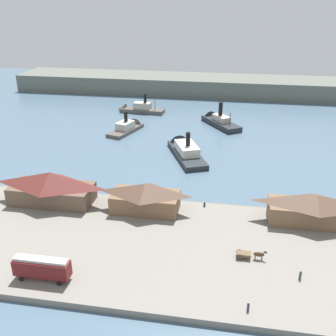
{
  "coord_description": "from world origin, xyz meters",
  "views": [
    {
      "loc": [
        17.98,
        -85.61,
        45.72
      ],
      "look_at": [
        1.0,
        12.51,
        2.0
      ],
      "focal_mm": 43.0,
      "sensor_mm": 36.0,
      "label": 1
    }
  ],
  "objects": [
    {
      "name": "ferry_moored_west",
      "position": [
        3.17,
        28.97,
        1.39
      ],
      "size": [
        15.4,
        25.02,
        10.34
      ],
      "color": "#23282D",
      "rests_on": "ground"
    },
    {
      "name": "quay_promenade",
      "position": [
        0.0,
        -22.0,
        0.6
      ],
      "size": [
        110.0,
        36.0,
        1.2
      ],
      "primitive_type": "cube",
      "color": "gray",
      "rests_on": "ground"
    },
    {
      "name": "pedestrian_near_cart",
      "position": [
        30.62,
        -27.94,
        1.99
      ],
      "size": [
        0.43,
        0.43,
        1.73
      ],
      "color": "#3D4C42",
      "rests_on": "quay_promenade"
    },
    {
      "name": "ferry_approaching_west",
      "position": [
        -22.02,
        71.5,
        1.39
      ],
      "size": [
        19.84,
        6.35,
        9.44
      ],
      "color": "#514C47",
      "rests_on": "ground"
    },
    {
      "name": "horse_cart",
      "position": [
        22.24,
        -23.56,
        2.13
      ],
      "size": [
        5.52,
        1.62,
        1.87
      ],
      "color": "brown",
      "rests_on": "quay_promenade"
    },
    {
      "name": "mooring_post_east",
      "position": [
        12.51,
        -5.54,
        1.65
      ],
      "size": [
        0.44,
        0.44,
        0.9
      ],
      "primitive_type": "cylinder",
      "color": "black",
      "rests_on": "quay_promenade"
    },
    {
      "name": "seawall_edge",
      "position": [
        0.0,
        -3.6,
        0.5
      ],
      "size": [
        110.0,
        0.8,
        1.0
      ],
      "primitive_type": "cube",
      "color": "#666159",
      "rests_on": "ground"
    },
    {
      "name": "far_headland",
      "position": [
        0.0,
        110.0,
        4.0
      ],
      "size": [
        180.0,
        24.0,
        8.0
      ],
      "primitive_type": "cube",
      "color": "#60665B",
      "rests_on": "ground"
    },
    {
      "name": "ferry_shed_central_terminal",
      "position": [
        -22.21,
        -9.34,
        4.98
      ],
      "size": [
        19.07,
        8.51,
        7.44
      ],
      "color": "brown",
      "rests_on": "quay_promenade"
    },
    {
      "name": "ground_plane",
      "position": [
        0.0,
        0.0,
        0.0
      ],
      "size": [
        320.0,
        320.0,
        0.0
      ],
      "primitive_type": "plane",
      "color": "slate"
    },
    {
      "name": "ferry_outer_harbor",
      "position": [
        11.56,
        60.62,
        1.4
      ],
      "size": [
        16.5,
        20.32,
        10.46
      ],
      "color": "#23282D",
      "rests_on": "ground"
    },
    {
      "name": "ferry_approaching_east",
      "position": [
        -19.42,
        48.05,
        1.21
      ],
      "size": [
        10.36,
        18.53,
        9.18
      ],
      "color": "#514C47",
      "rests_on": "ground"
    },
    {
      "name": "street_tram",
      "position": [
        -12.11,
        -35.29,
        3.64
      ],
      "size": [
        9.64,
        2.54,
        4.16
      ],
      "color": "maroon",
      "rests_on": "quay_promenade"
    },
    {
      "name": "ferry_shed_customs_shed",
      "position": [
        35.62,
        -8.48,
        4.45
      ],
      "size": [
        19.12,
        7.56,
        6.39
      ],
      "color": "brown",
      "rests_on": "quay_promenade"
    },
    {
      "name": "pedestrian_near_west_shed",
      "position": [
        21.91,
        -36.9,
        1.93
      ],
      "size": [
        0.39,
        0.39,
        1.59
      ],
      "color": "#33384C",
      "rests_on": "quay_promenade"
    },
    {
      "name": "ferry_shed_east_terminal",
      "position": [
        -0.29,
        -9.41,
        4.47
      ],
      "size": [
        14.99,
        7.72,
        6.43
      ],
      "color": "brown",
      "rests_on": "quay_promenade"
    }
  ]
}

